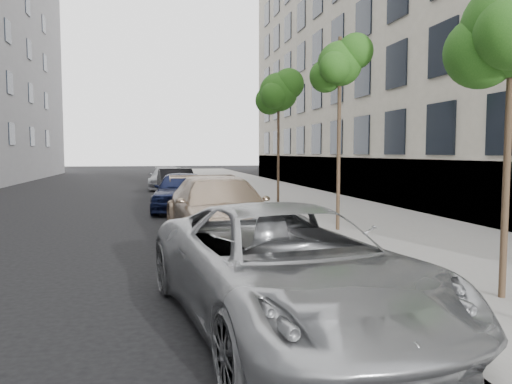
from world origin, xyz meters
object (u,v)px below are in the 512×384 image
object	(u,v)px
suv	(219,210)
sedan_rear	(166,178)
tree_mid	(341,64)
minivan	(285,267)
sedan_black	(176,184)
tree_far	(279,92)
sedan_blue	(181,191)

from	to	relation	value
suv	sedan_rear	bearing A→B (deg)	88.76
tree_mid	sedan_rear	world-z (taller)	tree_mid
suv	sedan_rear	distance (m)	18.50
minivan	tree_mid	bearing A→B (deg)	55.63
suv	minivan	bearing A→B (deg)	-93.52
tree_mid	sedan_black	world-z (taller)	tree_mid
sedan_black	suv	bearing A→B (deg)	-91.02
sedan_black	tree_far	bearing A→B (deg)	-55.82
minivan	sedan_blue	distance (m)	13.06
sedan_rear	minivan	bearing A→B (deg)	-83.67
tree_far	minivan	world-z (taller)	tree_far
minivan	suv	bearing A→B (deg)	82.14
tree_mid	minivan	distance (m)	8.36
tree_mid	sedan_black	xyz separation A→B (m)	(-3.81, 11.46, -3.84)
sedan_blue	tree_mid	bearing A→B (deg)	-49.48
suv	sedan_rear	world-z (taller)	suv
suv	sedan_blue	xyz separation A→B (m)	(-0.56, 6.85, -0.04)
sedan_blue	sedan_rear	xyz separation A→B (m)	(-0.18, 11.63, -0.08)
sedan_rear	tree_mid	bearing A→B (deg)	-72.66
tree_far	sedan_blue	bearing A→B (deg)	-178.27
tree_mid	minivan	size ratio (longest dim) A/B	0.93
minivan	sedan_black	bearing A→B (deg)	83.65
sedan_blue	sedan_rear	distance (m)	11.63
suv	sedan_black	bearing A→B (deg)	88.77
sedan_black	minivan	bearing A→B (deg)	-91.81
suv	sedan_rear	size ratio (longest dim) A/B	1.18
tree_far	sedan_rear	xyz separation A→B (m)	(-4.07, 11.51, -3.91)
tree_mid	sedan_rear	xyz separation A→B (m)	(-4.07, 18.01, -3.88)
tree_mid	sedan_rear	size ratio (longest dim) A/B	1.10
sedan_rear	sedan_black	bearing A→B (deg)	-83.11
tree_far	minivan	size ratio (longest dim) A/B	0.96
sedan_blue	sedan_rear	size ratio (longest dim) A/B	0.95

